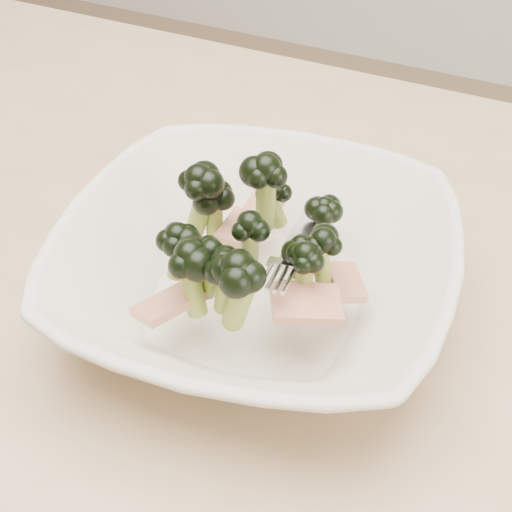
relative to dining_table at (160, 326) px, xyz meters
name	(u,v)px	position (x,y,z in m)	size (l,w,h in m)	color
dining_table	(160,326)	(0.00, 0.00, 0.00)	(1.20, 0.80, 0.75)	tan
broccoli_dish	(255,266)	(0.11, -0.02, 0.14)	(0.34, 0.34, 0.14)	beige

